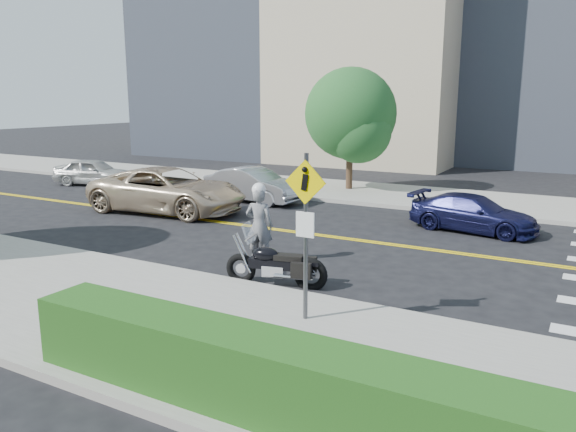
% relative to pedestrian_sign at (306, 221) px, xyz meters
% --- Properties ---
extents(ground_plane, '(120.00, 120.00, 0.00)m').
position_rel_pedestrian_sign_xyz_m(ground_plane, '(-4.20, 6.31, -1.96)').
color(ground_plane, black).
rests_on(ground_plane, ground).
extents(sidewalk_near, '(60.00, 5.00, 0.15)m').
position_rel_pedestrian_sign_xyz_m(sidewalk_near, '(-4.20, -1.19, -1.89)').
color(sidewalk_near, '#9E9B91').
rests_on(sidewalk_near, ground_plane).
extents(sidewalk_far, '(60.00, 5.00, 0.15)m').
position_rel_pedestrian_sign_xyz_m(sidewalk_far, '(-4.20, 13.81, -1.89)').
color(sidewalk_far, '#9E9B91').
rests_on(sidewalk_far, ground_plane).
extents(hedge, '(9.00, 0.90, 1.00)m').
position_rel_pedestrian_sign_xyz_m(hedge, '(1.80, -2.99, -1.31)').
color(hedge, '#235619').
rests_on(hedge, sidewalk_near).
extents(pedestrian_sign, '(0.78, 0.08, 3.00)m').
position_rel_pedestrian_sign_xyz_m(pedestrian_sign, '(0.00, 0.00, 0.00)').
color(pedestrian_sign, '#4C4C51').
rests_on(pedestrian_sign, sidewalk_near).
extents(motorcyclist, '(0.79, 0.62, 2.04)m').
position_rel_pedestrian_sign_xyz_m(motorcyclist, '(-2.84, 2.99, -0.95)').
color(motorcyclist, '#B8B8BD').
rests_on(motorcyclist, ground).
extents(motorcycle, '(2.34, 1.17, 1.37)m').
position_rel_pedestrian_sign_xyz_m(motorcycle, '(-1.61, 1.71, -1.28)').
color(motorcycle, black).
rests_on(motorcycle, ground).
extents(suv, '(5.97, 3.16, 1.60)m').
position_rel_pedestrian_sign_xyz_m(suv, '(-9.12, 6.81, -1.16)').
color(suv, '#CAB394').
rests_on(suv, ground).
extents(parked_car_white, '(3.96, 2.57, 1.25)m').
position_rel_pedestrian_sign_xyz_m(parked_car_white, '(-16.48, 10.03, -1.33)').
color(parked_car_white, beige).
rests_on(parked_car_white, ground).
extents(parked_car_silver, '(4.23, 1.82, 1.35)m').
position_rel_pedestrian_sign_xyz_m(parked_car_silver, '(-7.52, 10.02, -1.28)').
color(parked_car_silver, '#9A9BA2').
rests_on(parked_car_silver, ground).
extents(parked_car_blue, '(4.08, 2.12, 1.13)m').
position_rel_pedestrian_sign_xyz_m(parked_car_blue, '(1.12, 9.11, -1.40)').
color(parked_car_blue, '#161844').
rests_on(parked_car_blue, ground).
extents(tree_far_a, '(3.91, 3.91, 5.35)m').
position_rel_pedestrian_sign_xyz_m(tree_far_a, '(-5.14, 14.07, 1.42)').
color(tree_far_a, '#382619').
rests_on(tree_far_a, ground).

